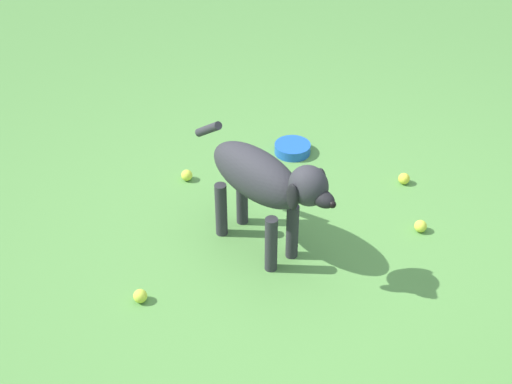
# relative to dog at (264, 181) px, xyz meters

# --- Properties ---
(ground) EXTENTS (14.00, 14.00, 0.00)m
(ground) POSITION_rel_dog_xyz_m (-0.17, 0.19, -0.43)
(ground) COLOR #548C42
(dog) EXTENTS (0.48, 0.88, 0.64)m
(dog) POSITION_rel_dog_xyz_m (0.00, 0.00, 0.00)
(dog) COLOR #2D2D33
(dog) RESTS_ON ground
(tennis_ball_0) EXTENTS (0.07, 0.07, 0.07)m
(tennis_ball_0) POSITION_rel_dog_xyz_m (-0.83, 0.11, -0.39)
(tennis_ball_0) COLOR #D4E142
(tennis_ball_0) RESTS_ON ground
(tennis_ball_1) EXTENTS (0.07, 0.07, 0.07)m
(tennis_ball_1) POSITION_rel_dog_xyz_m (0.23, -0.72, -0.39)
(tennis_ball_1) COLOR #CBDD40
(tennis_ball_1) RESTS_ON ground
(tennis_ball_2) EXTENTS (0.07, 0.07, 0.07)m
(tennis_ball_2) POSITION_rel_dog_xyz_m (-0.95, -0.30, -0.39)
(tennis_ball_2) COLOR yellow
(tennis_ball_2) RESTS_ON ground
(tennis_ball_3) EXTENTS (0.07, 0.07, 0.07)m
(tennis_ball_3) POSITION_rel_dog_xyz_m (0.66, 0.18, -0.39)
(tennis_ball_3) COLOR #C9DE40
(tennis_ball_3) RESTS_ON ground
(water_bowl) EXTENTS (0.22, 0.22, 0.06)m
(water_bowl) POSITION_rel_dog_xyz_m (-0.46, -0.81, -0.40)
(water_bowl) COLOR blue
(water_bowl) RESTS_ON ground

